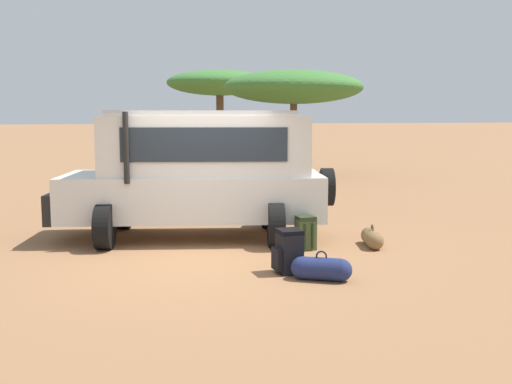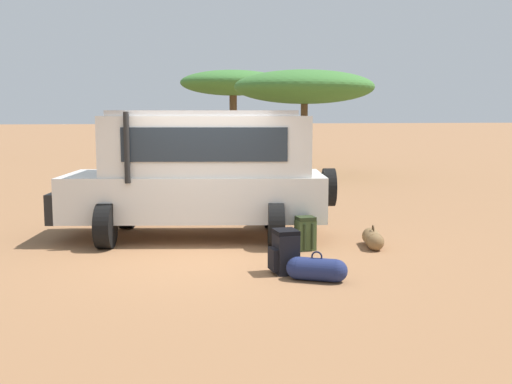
{
  "view_description": "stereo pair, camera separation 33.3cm",
  "coord_description": "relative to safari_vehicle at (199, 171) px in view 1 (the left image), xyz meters",
  "views": [
    {
      "loc": [
        -1.87,
        -9.59,
        2.35
      ],
      "look_at": [
        0.99,
        0.56,
        1.0
      ],
      "focal_mm": 42.0,
      "sensor_mm": 36.0,
      "label": 1
    },
    {
      "loc": [
        -1.55,
        -9.67,
        2.35
      ],
      "look_at": [
        0.99,
        0.56,
        1.0
      ],
      "focal_mm": 42.0,
      "sensor_mm": 36.0,
      "label": 2
    }
  ],
  "objects": [
    {
      "name": "acacia_tree_right_mid",
      "position": [
        5.8,
        11.08,
        2.14
      ],
      "size": [
        5.52,
        4.83,
        4.1
      ],
      "color": "brown",
      "rests_on": "ground_plane"
    },
    {
      "name": "acacia_tree_centre_back",
      "position": [
        5.3,
        22.28,
        2.85
      ],
      "size": [
        5.99,
        5.27,
        4.89
      ],
      "color": "brown",
      "rests_on": "ground_plane"
    },
    {
      "name": "safari_vehicle",
      "position": [
        0.0,
        0.0,
        0.0
      ],
      "size": [
        5.48,
        3.41,
        2.44
      ],
      "color": "silver",
      "rests_on": "ground_plane"
    },
    {
      "name": "duffel_bag_low_black_case",
      "position": [
        1.13,
        -3.5,
        -1.13
      ],
      "size": [
        0.81,
        0.61,
        0.43
      ],
      "color": "navy",
      "rests_on": "ground_plane"
    },
    {
      "name": "backpack_cluster_center",
      "position": [
        1.6,
        -1.56,
        -1.01
      ],
      "size": [
        0.34,
        0.39,
        0.59
      ],
      "color": "#42562D",
      "rests_on": "ground_plane"
    },
    {
      "name": "ground_plane",
      "position": [
        -0.18,
        -1.71,
        -1.29
      ],
      "size": [
        320.0,
        320.0,
        0.0
      ],
      "primitive_type": "plane",
      "color": "#936642"
    },
    {
      "name": "duffel_bag_soft_canvas",
      "position": [
        2.85,
        -1.67,
        -1.14
      ],
      "size": [
        0.45,
        0.85,
        0.41
      ],
      "color": "brown",
      "rests_on": "ground_plane"
    },
    {
      "name": "backpack_beside_front_wheel",
      "position": [
        0.8,
        -2.99,
        -0.97
      ],
      "size": [
        0.44,
        0.41,
        0.66
      ],
      "color": "black",
      "rests_on": "ground_plane"
    }
  ]
}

